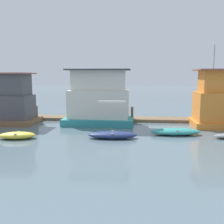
{
  "coord_description": "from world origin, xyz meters",
  "views": [
    {
      "loc": [
        2.38,
        -23.74,
        4.71
      ],
      "look_at": [
        0.0,
        -1.0,
        1.4
      ],
      "focal_mm": 40.0,
      "sensor_mm": 36.0,
      "label": 1
    }
  ],
  "objects_px": {
    "dinghy_teal": "(175,132)",
    "mooring_post_far_right": "(37,113)",
    "houseboat_brown": "(5,101)",
    "dinghy_yellow": "(17,135)",
    "dinghy_navy": "(112,135)",
    "mooring_post_near_right": "(132,115)",
    "houseboat_teal": "(99,101)",
    "houseboat_orange": "(223,101)"
  },
  "relations": [
    {
      "from": "dinghy_teal",
      "to": "mooring_post_far_right",
      "type": "relative_size",
      "value": 2.6
    },
    {
      "from": "dinghy_teal",
      "to": "mooring_post_far_right",
      "type": "bearing_deg",
      "value": 160.14
    },
    {
      "from": "houseboat_brown",
      "to": "houseboat_orange",
      "type": "xyz_separation_m",
      "value": [
        21.0,
        0.49,
        0.15
      ]
    },
    {
      "from": "dinghy_yellow",
      "to": "dinghy_teal",
      "type": "distance_m",
      "value": 12.36
    },
    {
      "from": "dinghy_teal",
      "to": "houseboat_brown",
      "type": "bearing_deg",
      "value": 168.27
    },
    {
      "from": "houseboat_teal",
      "to": "houseboat_orange",
      "type": "relative_size",
      "value": 0.9
    },
    {
      "from": "dinghy_navy",
      "to": "dinghy_teal",
      "type": "distance_m",
      "value": 5.21
    },
    {
      "from": "dinghy_navy",
      "to": "mooring_post_far_right",
      "type": "bearing_deg",
      "value": 142.95
    },
    {
      "from": "dinghy_navy",
      "to": "mooring_post_far_right",
      "type": "relative_size",
      "value": 2.41
    },
    {
      "from": "mooring_post_far_right",
      "to": "mooring_post_near_right",
      "type": "bearing_deg",
      "value": 0.0
    },
    {
      "from": "mooring_post_near_right",
      "to": "houseboat_brown",
      "type": "bearing_deg",
      "value": -172.95
    },
    {
      "from": "dinghy_yellow",
      "to": "mooring_post_far_right",
      "type": "relative_size",
      "value": 1.81
    },
    {
      "from": "mooring_post_near_right",
      "to": "dinghy_teal",
      "type": "bearing_deg",
      "value": -53.71
    },
    {
      "from": "houseboat_orange",
      "to": "mooring_post_far_right",
      "type": "xyz_separation_m",
      "value": [
        -18.41,
        1.07,
        -1.59
      ]
    },
    {
      "from": "houseboat_brown",
      "to": "mooring_post_near_right",
      "type": "xyz_separation_m",
      "value": [
        12.62,
        1.56,
        -1.42
      ]
    },
    {
      "from": "houseboat_brown",
      "to": "mooring_post_far_right",
      "type": "relative_size",
      "value": 3.97
    },
    {
      "from": "houseboat_brown",
      "to": "houseboat_orange",
      "type": "bearing_deg",
      "value": 1.33
    },
    {
      "from": "houseboat_orange",
      "to": "houseboat_teal",
      "type": "bearing_deg",
      "value": 179.84
    },
    {
      "from": "houseboat_brown",
      "to": "dinghy_yellow",
      "type": "height_order",
      "value": "houseboat_brown"
    },
    {
      "from": "houseboat_teal",
      "to": "dinghy_navy",
      "type": "xyz_separation_m",
      "value": [
        1.91,
        -5.53,
        -2.04
      ]
    },
    {
      "from": "houseboat_teal",
      "to": "dinghy_yellow",
      "type": "xyz_separation_m",
      "value": [
        -5.24,
        -6.43,
        -2.04
      ]
    },
    {
      "from": "dinghy_navy",
      "to": "mooring_post_near_right",
      "type": "xyz_separation_m",
      "value": [
        1.32,
        6.57,
        0.55
      ]
    },
    {
      "from": "dinghy_navy",
      "to": "mooring_post_far_right",
      "type": "xyz_separation_m",
      "value": [
        -8.71,
        6.57,
        0.53
      ]
    },
    {
      "from": "houseboat_teal",
      "to": "mooring_post_far_right",
      "type": "bearing_deg",
      "value": 171.3
    },
    {
      "from": "dinghy_yellow",
      "to": "dinghy_teal",
      "type": "bearing_deg",
      "value": 11.85
    },
    {
      "from": "dinghy_navy",
      "to": "houseboat_orange",
      "type": "bearing_deg",
      "value": 29.54
    },
    {
      "from": "dinghy_navy",
      "to": "dinghy_teal",
      "type": "height_order",
      "value": "dinghy_teal"
    },
    {
      "from": "houseboat_teal",
      "to": "dinghy_yellow",
      "type": "bearing_deg",
      "value": -129.17
    },
    {
      "from": "houseboat_brown",
      "to": "dinghy_teal",
      "type": "xyz_separation_m",
      "value": [
        16.24,
        -3.37,
        -1.96
      ]
    },
    {
      "from": "dinghy_teal",
      "to": "mooring_post_near_right",
      "type": "distance_m",
      "value": 6.14
    },
    {
      "from": "houseboat_teal",
      "to": "mooring_post_far_right",
      "type": "relative_size",
      "value": 4.26
    },
    {
      "from": "houseboat_orange",
      "to": "dinghy_yellow",
      "type": "height_order",
      "value": "houseboat_orange"
    },
    {
      "from": "dinghy_yellow",
      "to": "dinghy_teal",
      "type": "xyz_separation_m",
      "value": [
        12.1,
        2.54,
        0.01
      ]
    },
    {
      "from": "dinghy_yellow",
      "to": "mooring_post_far_right",
      "type": "distance_m",
      "value": 7.65
    },
    {
      "from": "houseboat_orange",
      "to": "mooring_post_far_right",
      "type": "distance_m",
      "value": 18.51
    },
    {
      "from": "dinghy_navy",
      "to": "dinghy_teal",
      "type": "relative_size",
      "value": 0.92
    },
    {
      "from": "houseboat_teal",
      "to": "dinghy_navy",
      "type": "height_order",
      "value": "houseboat_teal"
    },
    {
      "from": "houseboat_orange",
      "to": "dinghy_yellow",
      "type": "relative_size",
      "value": 2.62
    },
    {
      "from": "mooring_post_near_right",
      "to": "mooring_post_far_right",
      "type": "distance_m",
      "value": 10.03
    },
    {
      "from": "houseboat_brown",
      "to": "dinghy_yellow",
      "type": "bearing_deg",
      "value": -54.97
    },
    {
      "from": "houseboat_brown",
      "to": "dinghy_yellow",
      "type": "distance_m",
      "value": 7.48
    },
    {
      "from": "houseboat_orange",
      "to": "dinghy_navy",
      "type": "height_order",
      "value": "houseboat_orange"
    }
  ]
}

